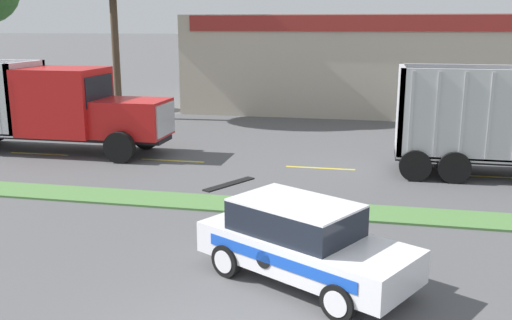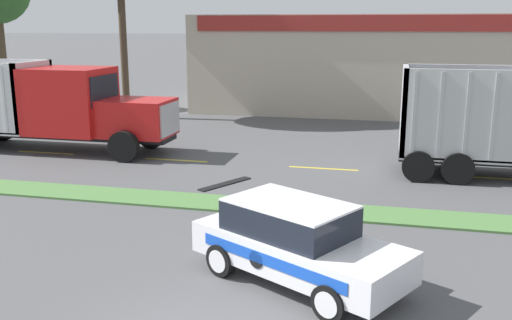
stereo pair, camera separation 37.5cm
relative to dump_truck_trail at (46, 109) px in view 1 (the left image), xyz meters
The scene contains 8 objects.
grass_verge 11.74m from the dump_truck_trail, 26.49° to the right, with size 120.00×1.35×0.06m, color #517F42.
centre_line_2 1.74m from the dump_truck_trail, 101.64° to the right, with size 2.40×0.14×0.01m, color yellow.
centre_line_3 5.57m from the dump_truck_trail, ahead, with size 2.40×0.14×0.01m, color yellow.
centre_line_4 10.84m from the dump_truck_trail, ahead, with size 2.40×0.14×0.01m, color yellow.
centre_line_5 16.19m from the dump_truck_trail, ahead, with size 2.40×0.14×0.01m, color yellow.
dump_truck_trail is the anchor object (origin of this frame).
rally_car 14.71m from the dump_truck_trail, 40.20° to the right, with size 4.52×3.57×1.59m.
store_building_backdrop 22.65m from the dump_truck_trail, 45.51° to the left, with size 27.98×12.10×5.36m.
Camera 1 is at (2.07, -7.42, 4.83)m, focal length 40.00 mm.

